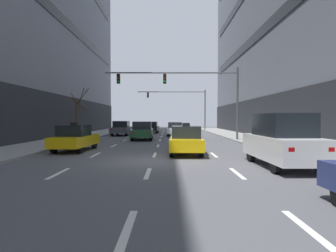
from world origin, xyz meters
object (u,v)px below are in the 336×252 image
Objects in this scene: car_parked_1 at (281,140)px; taxi_driving_4 at (75,138)px; traffic_signal_1 at (183,101)px; car_driving_3 at (142,131)px; taxi_driving_0 at (186,140)px; car_driving_5 at (175,129)px; car_driving_2 at (121,128)px; car_driving_1 at (151,127)px; street_tree_0 at (77,114)px; pedestrian_0 at (268,132)px; traffic_signal_0 at (189,87)px.

taxi_driving_4 is at bearing 151.62° from car_parked_1.
traffic_signal_1 is (8.24, 28.35, 4.08)m from taxi_driving_4.
taxi_driving_0 is at bearing -71.79° from car_driving_3.
taxi_driving_4 reaches higher than car_driving_5.
taxi_driving_0 reaches higher than car_driving_2.
car_driving_1 is 0.94× the size of car_parked_1.
traffic_signal_1 is (1.77, 13.90, 4.09)m from car_driving_5.
car_parked_1 is at bearing -75.40° from car_driving_1.
traffic_signal_1 reaches higher than street_tree_0.
street_tree_0 is (-13.22, 14.89, 1.30)m from car_parked_1.
traffic_signal_1 is at bearing 86.95° from taxi_driving_0.
street_tree_0 reaches higher than car_driving_3.
pedestrian_0 reaches higher than car_driving_1.
car_driving_3 is 0.96× the size of street_tree_0.
car_driving_1 is 13.11m from street_tree_0.
street_tree_0 is at bearing -119.43° from car_driving_1.
traffic_signal_0 is at bearing 102.05° from car_parked_1.
car_parked_1 reaches higher than car_driving_1.
car_driving_3 is 6.44m from street_tree_0.
taxi_driving_4 is 0.94× the size of car_parked_1.
traffic_signal_0 reaches higher than pedestrian_0.
pedestrian_0 is at bearing -82.24° from traffic_signal_1.
taxi_driving_4 is at bearing -99.46° from car_driving_1.
car_driving_5 is at bearing 28.47° from street_tree_0.
car_parked_1 is (6.83, -26.22, 0.31)m from car_driving_1.
taxi_driving_4 is 11.24m from traffic_signal_0.
car_driving_2 is 2.66× the size of pedestrian_0.
street_tree_0 is 2.77× the size of pedestrian_0.
pedestrian_0 is (8.56, -20.00, 0.37)m from car_driving_1.
taxi_driving_0 is at bearing -89.38° from car_driving_5.
taxi_driving_0 reaches higher than car_driving_1.
car_parked_1 is 2.62× the size of pedestrian_0.
taxi_driving_4 is 15.83m from car_driving_5.
taxi_driving_4 is at bearing -110.63° from car_driving_3.
traffic_signal_0 reaches higher than taxi_driving_0.
car_parked_1 is (10.01, -20.73, 0.25)m from car_driving_2.
traffic_signal_0 reaches higher than car_driving_2.
street_tree_0 reaches higher than car_parked_1.
car_driving_1 is at bearing 104.60° from car_parked_1.
car_driving_3 is at bearing 116.16° from car_parked_1.
street_tree_0 reaches higher than car_driving_1.
traffic_signal_1 is at bearing 97.76° from pedestrian_0.
car_parked_1 is at bearing -63.84° from car_driving_3.
car_driving_3 is 20.66m from traffic_signal_1.
car_driving_5 is (6.47, 14.45, -0.00)m from taxi_driving_4.
car_driving_3 is 9.29m from taxi_driving_4.
street_tree_0 is (-9.59, 10.88, 1.61)m from taxi_driving_0.
car_driving_2 is 23.02m from car_parked_1.
car_driving_1 is 0.89× the size of street_tree_0.
traffic_signal_0 is at bearing -47.14° from car_driving_2.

